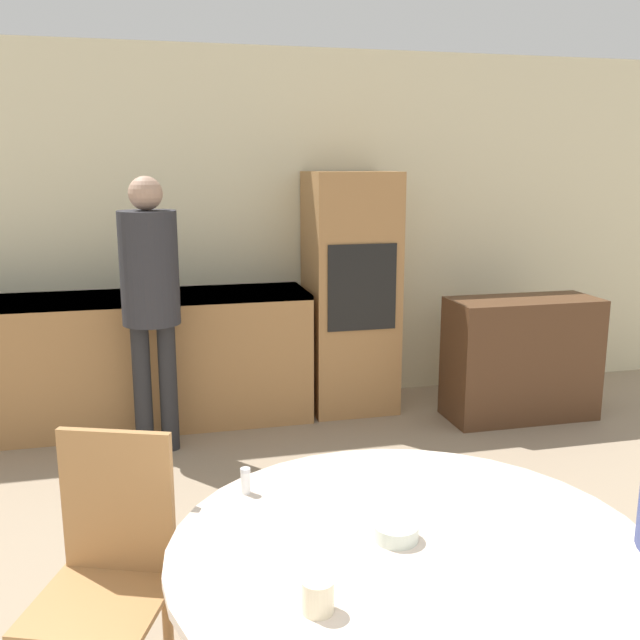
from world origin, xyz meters
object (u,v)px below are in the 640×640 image
object	(u,v)px
cup	(318,596)
bowl_near	(396,532)
sideboard	(521,358)
person_standing	(150,285)
oven_unit	(350,293)
dining_table	(411,600)
chair_far_left	(109,564)

from	to	relation	value
cup	bowl_near	bearing A→B (deg)	42.48
sideboard	person_standing	size ratio (longest dim) A/B	0.61
oven_unit	cup	distance (m)	3.58
person_standing	bowl_near	bearing A→B (deg)	-76.11
person_standing	sideboard	bearing A→B (deg)	0.33
dining_table	bowl_near	bearing A→B (deg)	132.59
person_standing	bowl_near	world-z (taller)	person_standing
sideboard	person_standing	xyz separation A→B (m)	(-2.54, -0.01, 0.63)
chair_far_left	bowl_near	distance (m)	0.94
sideboard	oven_unit	bearing A→B (deg)	155.63
oven_unit	cup	bearing A→B (deg)	-107.41
person_standing	cup	distance (m)	2.93
cup	sideboard	bearing A→B (deg)	52.96
oven_unit	sideboard	xyz separation A→B (m)	(1.12, -0.51, -0.43)
bowl_near	person_standing	bearing A→B (deg)	103.89
dining_table	cup	distance (m)	0.46
sideboard	bowl_near	world-z (taller)	sideboard
dining_table	cup	size ratio (longest dim) A/B	16.88
oven_unit	bowl_near	distance (m)	3.24
person_standing	bowl_near	size ratio (longest dim) A/B	13.27
sideboard	dining_table	bearing A→B (deg)	-124.81
sideboard	cup	size ratio (longest dim) A/B	12.67
oven_unit	bowl_near	size ratio (longest dim) A/B	13.40
dining_table	person_standing	world-z (taller)	person_standing
dining_table	bowl_near	distance (m)	0.21
cup	bowl_near	size ratio (longest dim) A/B	0.64
oven_unit	cup	xyz separation A→B (m)	(-1.07, -3.41, -0.10)
sideboard	chair_far_left	xyz separation A→B (m)	(-2.72, -2.24, 0.10)
sideboard	cup	distance (m)	3.66
sideboard	bowl_near	xyz separation A→B (m)	(-1.89, -2.63, 0.31)
chair_far_left	bowl_near	bearing A→B (deg)	-4.35
oven_unit	sideboard	bearing A→B (deg)	-24.37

